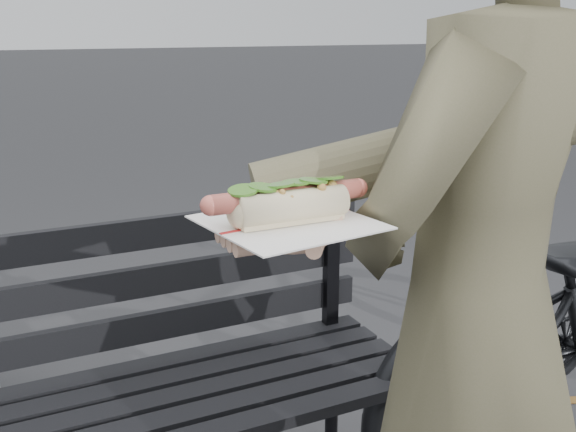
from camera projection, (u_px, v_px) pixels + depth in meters
name	position (u px, v px, depth m)	size (l,w,h in m)	color
park_bench	(107.00, 378.00, 1.62)	(1.50, 0.44, 0.88)	black
person	(476.00, 327.00, 1.13)	(0.62, 0.41, 1.71)	brown
held_hotdog	(391.00, 168.00, 0.95)	(0.62, 0.30, 0.20)	brown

